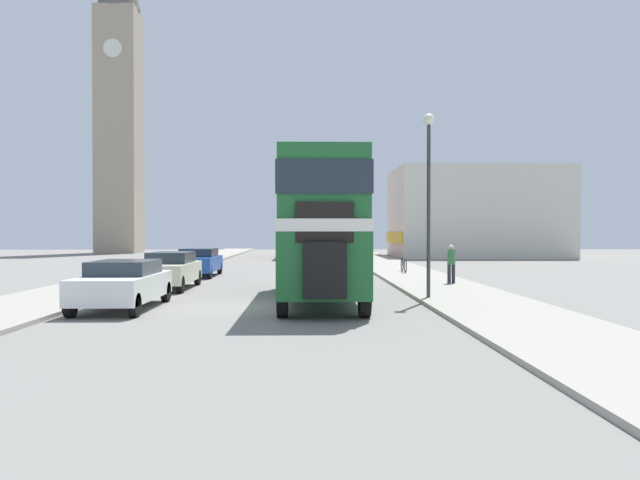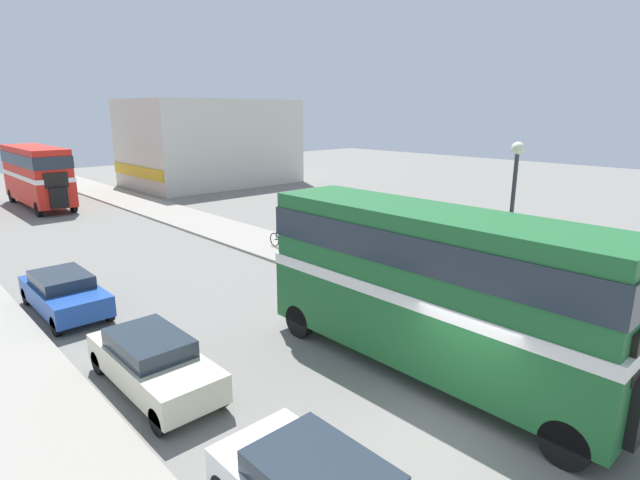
% 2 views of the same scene
% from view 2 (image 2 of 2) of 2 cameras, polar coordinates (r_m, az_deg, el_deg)
% --- Properties ---
extents(ground_plane, '(120.00, 120.00, 0.00)m').
position_cam_2_polar(ground_plane, '(12.01, 13.70, -20.55)').
color(ground_plane, slate).
extents(sidewalk_right, '(3.50, 120.00, 0.12)m').
position_cam_2_polar(sidewalk_right, '(17.40, 26.36, -9.93)').
color(sidewalk_right, gray).
rests_on(sidewalk_right, ground_plane).
extents(double_decker_bus, '(2.42, 9.99, 4.43)m').
position_cam_2_polar(double_decker_bus, '(13.15, 12.55, -4.45)').
color(double_decker_bus, '#1E602D').
rests_on(double_decker_bus, ground_plane).
extents(bus_distant, '(2.47, 9.29, 4.34)m').
position_cam_2_polar(bus_distant, '(41.37, -29.64, 6.79)').
color(bus_distant, red).
rests_on(bus_distant, ground_plane).
extents(car_parked_mid, '(1.70, 4.44, 1.43)m').
position_cam_2_polar(car_parked_mid, '(13.49, -18.53, -13.04)').
color(car_parked_mid, beige).
rests_on(car_parked_mid, ground_plane).
extents(car_parked_far, '(1.82, 4.40, 1.39)m').
position_cam_2_polar(car_parked_far, '(19.47, -27.21, -5.35)').
color(car_parked_far, '#1E479E').
rests_on(car_parked_far, ground_plane).
extents(pedestrian_walking, '(0.32, 0.32, 1.57)m').
position_cam_2_polar(pedestrian_walking, '(20.67, 9.50, -1.98)').
color(pedestrian_walking, '#282833').
rests_on(pedestrian_walking, sidewalk_right).
extents(bicycle_on_pavement, '(0.05, 1.76, 0.78)m').
position_cam_2_polar(bicycle_on_pavement, '(24.98, -4.50, -0.17)').
color(bicycle_on_pavement, black).
rests_on(bicycle_on_pavement, sidewalk_right).
extents(street_lamp, '(0.36, 0.36, 5.86)m').
position_cam_2_polar(street_lamp, '(15.59, 21.05, 2.98)').
color(street_lamp, '#38383D').
rests_on(street_lamp, sidewalk_right).
extents(shop_building_block, '(14.61, 10.25, 7.80)m').
position_cam_2_polar(shop_building_block, '(49.27, -12.44, 10.86)').
color(shop_building_block, beige).
rests_on(shop_building_block, ground_plane).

